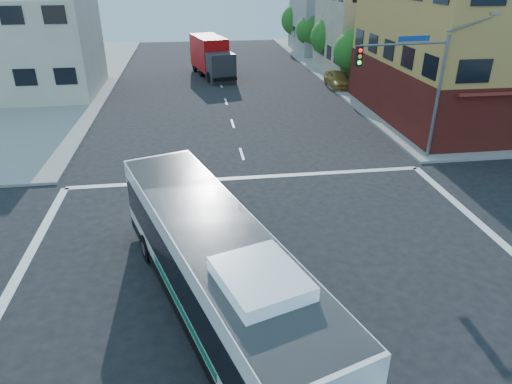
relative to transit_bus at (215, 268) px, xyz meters
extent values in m
plane|color=black|center=(2.36, 0.98, -1.81)|extent=(120.00, 120.00, 0.00)
cube|color=#571614|center=(22.36, 19.48, 0.19)|extent=(18.09, 15.08, 4.00)
cube|color=beige|center=(19.36, 34.98, 2.69)|extent=(12.00, 10.00, 9.00)
cube|color=gray|center=(19.36, 48.98, 3.19)|extent=(12.00, 10.00, 10.00)
cube|color=beige|center=(-14.64, 30.98, 2.19)|extent=(12.00, 10.00, 8.00)
cylinder|color=slate|center=(13.16, 11.78, 1.69)|extent=(0.18, 0.18, 7.00)
cylinder|color=slate|center=(10.66, 11.53, 4.79)|extent=(5.01, 0.62, 0.12)
cube|color=black|center=(8.16, 11.28, 4.29)|extent=(0.32, 0.30, 1.00)
sphere|color=#FF0C0C|center=(8.16, 11.11, 4.59)|extent=(0.20, 0.20, 0.20)
sphere|color=yellow|center=(8.16, 11.11, 4.29)|extent=(0.20, 0.20, 0.20)
sphere|color=#19FF33|center=(8.16, 11.11, 3.99)|extent=(0.20, 0.20, 0.20)
cube|color=navy|center=(11.16, 11.58, 5.04)|extent=(1.80, 0.22, 0.28)
cube|color=gray|center=(15.66, 12.03, 6.19)|extent=(0.50, 0.22, 0.14)
cylinder|color=#332012|center=(14.16, 28.98, -0.85)|extent=(0.28, 0.28, 1.92)
sphere|color=#1B5A19|center=(14.16, 28.98, 1.56)|extent=(3.60, 3.60, 3.60)
sphere|color=#1B5A19|center=(14.56, 28.68, 2.46)|extent=(2.52, 2.52, 2.52)
cylinder|color=#332012|center=(14.16, 36.98, -0.81)|extent=(0.28, 0.28, 1.99)
sphere|color=#1B5A19|center=(14.16, 36.98, 1.71)|extent=(3.80, 3.80, 3.80)
sphere|color=#1B5A19|center=(14.56, 36.68, 2.66)|extent=(2.66, 2.66, 2.66)
cylinder|color=#332012|center=(14.16, 44.98, -0.86)|extent=(0.28, 0.28, 1.89)
sphere|color=#1B5A19|center=(14.16, 44.98, 1.44)|extent=(3.40, 3.40, 3.40)
sphere|color=#1B5A19|center=(14.56, 44.68, 2.29)|extent=(2.38, 2.38, 2.38)
cylinder|color=#332012|center=(14.16, 52.98, -0.79)|extent=(0.28, 0.28, 2.03)
sphere|color=#1B5A19|center=(14.16, 52.98, 1.82)|extent=(4.00, 4.00, 4.00)
sphere|color=#1B5A19|center=(14.56, 52.68, 2.82)|extent=(2.80, 2.80, 2.80)
cube|color=black|center=(-0.01, 0.02, -1.24)|extent=(6.47, 12.70, 0.47)
cube|color=white|center=(-0.01, 0.02, 0.04)|extent=(6.45, 12.67, 2.96)
cube|color=black|center=(-0.01, 0.02, 0.22)|extent=(6.38, 12.33, 1.30)
cube|color=black|center=(-1.96, 5.88, 0.11)|extent=(2.33, 0.83, 1.40)
cube|color=#E5590C|center=(-1.97, 5.91, 1.15)|extent=(1.90, 0.68, 0.29)
cube|color=white|center=(-0.01, 0.02, 1.45)|extent=(6.32, 12.42, 0.12)
cube|color=white|center=(0.98, -2.94, 1.70)|extent=(2.48, 2.76, 0.37)
cube|color=#0E6946|center=(-1.11, -0.90, -0.72)|extent=(1.82, 5.43, 0.29)
cube|color=#0E6946|center=(1.43, -0.05, -0.72)|extent=(1.82, 5.43, 0.29)
cylinder|color=black|center=(-2.45, 3.42, -1.27)|extent=(0.64, 1.12, 1.08)
cylinder|color=#99999E|center=(-2.58, 3.37, -1.27)|extent=(0.21, 0.53, 0.54)
cylinder|color=black|center=(-0.09, 4.20, -1.27)|extent=(0.64, 1.12, 1.08)
cylinder|color=#99999E|center=(0.05, 4.25, -1.27)|extent=(0.21, 0.53, 0.54)
cylinder|color=black|center=(2.43, -3.37, -1.27)|extent=(0.64, 1.12, 1.08)
cylinder|color=#99999E|center=(2.57, -3.33, -1.27)|extent=(0.21, 0.53, 0.54)
cube|color=#28282E|center=(2.47, 33.21, -0.43)|extent=(2.91, 2.83, 2.76)
cube|color=black|center=(2.70, 32.23, -0.01)|extent=(2.19, 0.59, 1.06)
cube|color=#B9090B|center=(1.55, 37.14, 0.42)|extent=(3.84, 6.37, 3.18)
cube|color=black|center=(1.84, 35.90, -1.23)|extent=(4.21, 8.80, 0.32)
cylinder|color=black|center=(1.33, 33.16, -1.28)|extent=(0.53, 1.10, 1.06)
cylinder|color=black|center=(3.50, 33.67, -1.28)|extent=(0.53, 1.10, 1.06)
cylinder|color=black|center=(0.63, 36.16, -1.28)|extent=(0.53, 1.10, 1.06)
cylinder|color=black|center=(2.80, 36.67, -1.28)|extent=(0.53, 1.10, 1.06)
cylinder|color=black|center=(0.03, 38.74, -1.28)|extent=(0.53, 1.10, 1.06)
cylinder|color=black|center=(2.20, 39.25, -1.28)|extent=(0.53, 1.10, 1.06)
imported|color=#B4863A|center=(13.14, 29.51, -1.04)|extent=(1.83, 4.53, 1.54)
camera|label=1|loc=(-0.35, -11.68, 8.39)|focal=32.00mm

